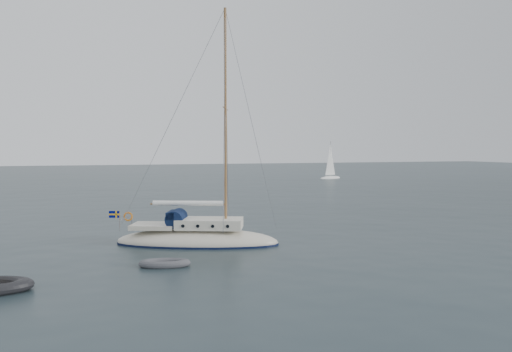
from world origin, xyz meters
name	(u,v)px	position (x,y,z in m)	size (l,w,h in m)	color
ground	(270,249)	(0.00, 0.00, 0.00)	(300.00, 300.00, 0.00)	black
sailboat	(197,226)	(-3.57, 2.70, 1.08)	(10.07, 3.01, 14.34)	beige
dinghy	(165,263)	(-6.25, -2.19, 0.16)	(2.48, 1.12, 0.36)	#535459
distant_yacht_b	(330,162)	(33.79, 57.25, 3.14)	(5.55, 2.96, 7.35)	white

